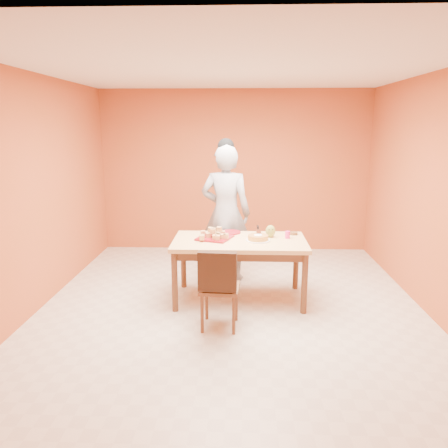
{
  "coord_description": "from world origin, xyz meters",
  "views": [
    {
      "loc": [
        0.1,
        -4.89,
        2.11
      ],
      "look_at": [
        -0.1,
        0.3,
        0.93
      ],
      "focal_mm": 35.0,
      "sensor_mm": 36.0,
      "label": 1
    }
  ],
  "objects_px": {
    "pastry_platter": "(215,238)",
    "sponge_cake": "(258,238)",
    "red_dinner_plate": "(231,232)",
    "dining_table": "(240,247)",
    "egg_ornament": "(270,231)",
    "magenta_glass": "(288,235)",
    "dining_chair": "(220,286)",
    "checker_tin": "(293,233)",
    "person": "(226,213)"
  },
  "relations": [
    {
      "from": "dining_table",
      "to": "magenta_glass",
      "type": "relative_size",
      "value": 18.02
    },
    {
      "from": "pastry_platter",
      "to": "checker_tin",
      "type": "relative_size",
      "value": 3.64
    },
    {
      "from": "dining_table",
      "to": "red_dinner_plate",
      "type": "distance_m",
      "value": 0.38
    },
    {
      "from": "sponge_cake",
      "to": "magenta_glass",
      "type": "relative_size",
      "value": 2.74
    },
    {
      "from": "sponge_cake",
      "to": "dining_table",
      "type": "bearing_deg",
      "value": 170.86
    },
    {
      "from": "pastry_platter",
      "to": "red_dinner_plate",
      "type": "bearing_deg",
      "value": 58.49
    },
    {
      "from": "person",
      "to": "egg_ornament",
      "type": "height_order",
      "value": "person"
    },
    {
      "from": "sponge_cake",
      "to": "red_dinner_plate",
      "type": "bearing_deg",
      "value": 131.27
    },
    {
      "from": "dining_chair",
      "to": "person",
      "type": "bearing_deg",
      "value": 93.38
    },
    {
      "from": "pastry_platter",
      "to": "sponge_cake",
      "type": "height_order",
      "value": "sponge_cake"
    },
    {
      "from": "dining_table",
      "to": "red_dinner_plate",
      "type": "relative_size",
      "value": 6.04
    },
    {
      "from": "dining_table",
      "to": "egg_ornament",
      "type": "bearing_deg",
      "value": 21.63
    },
    {
      "from": "dining_chair",
      "to": "pastry_platter",
      "type": "relative_size",
      "value": 2.37
    },
    {
      "from": "checker_tin",
      "to": "magenta_glass",
      "type": "bearing_deg",
      "value": -116.27
    },
    {
      "from": "red_dinner_plate",
      "to": "magenta_glass",
      "type": "xyz_separation_m",
      "value": [
        0.7,
        -0.25,
        0.04
      ]
    },
    {
      "from": "dining_table",
      "to": "checker_tin",
      "type": "distance_m",
      "value": 0.75
    },
    {
      "from": "pastry_platter",
      "to": "egg_ornament",
      "type": "xyz_separation_m",
      "value": [
        0.68,
        0.1,
        0.06
      ]
    },
    {
      "from": "dining_chair",
      "to": "pastry_platter",
      "type": "xyz_separation_m",
      "value": [
        -0.1,
        0.83,
        0.31
      ]
    },
    {
      "from": "dining_table",
      "to": "person",
      "type": "relative_size",
      "value": 0.86
    },
    {
      "from": "pastry_platter",
      "to": "egg_ornament",
      "type": "relative_size",
      "value": 2.49
    },
    {
      "from": "red_dinner_plate",
      "to": "checker_tin",
      "type": "height_order",
      "value": "checker_tin"
    },
    {
      "from": "dining_table",
      "to": "pastry_platter",
      "type": "distance_m",
      "value": 0.32
    },
    {
      "from": "red_dinner_plate",
      "to": "sponge_cake",
      "type": "xyz_separation_m",
      "value": [
        0.34,
        -0.39,
        0.03
      ]
    },
    {
      "from": "sponge_cake",
      "to": "dining_chair",
      "type": "bearing_deg",
      "value": -119.5
    },
    {
      "from": "egg_ornament",
      "to": "person",
      "type": "bearing_deg",
      "value": 137.13
    },
    {
      "from": "dining_chair",
      "to": "magenta_glass",
      "type": "bearing_deg",
      "value": 52.06
    },
    {
      "from": "dining_chair",
      "to": "red_dinner_plate",
      "type": "relative_size",
      "value": 3.35
    },
    {
      "from": "dining_table",
      "to": "sponge_cake",
      "type": "bearing_deg",
      "value": -9.14
    },
    {
      "from": "person",
      "to": "red_dinner_plate",
      "type": "height_order",
      "value": "person"
    },
    {
      "from": "sponge_cake",
      "to": "egg_ornament",
      "type": "height_order",
      "value": "egg_ornament"
    },
    {
      "from": "dining_table",
      "to": "checker_tin",
      "type": "bearing_deg",
      "value": 23.02
    },
    {
      "from": "dining_chair",
      "to": "pastry_platter",
      "type": "bearing_deg",
      "value": 100.6
    },
    {
      "from": "person",
      "to": "sponge_cake",
      "type": "bearing_deg",
      "value": 125.94
    },
    {
      "from": "dining_table",
      "to": "person",
      "type": "distance_m",
      "value": 0.83
    },
    {
      "from": "magenta_glass",
      "to": "red_dinner_plate",
      "type": "bearing_deg",
      "value": 160.18
    },
    {
      "from": "dining_table",
      "to": "pastry_platter",
      "type": "bearing_deg",
      "value": 171.37
    },
    {
      "from": "dining_table",
      "to": "dining_chair",
      "type": "height_order",
      "value": "dining_chair"
    },
    {
      "from": "dining_chair",
      "to": "person",
      "type": "distance_m",
      "value": 1.62
    },
    {
      "from": "person",
      "to": "magenta_glass",
      "type": "height_order",
      "value": "person"
    },
    {
      "from": "dining_table",
      "to": "magenta_glass",
      "type": "height_order",
      "value": "magenta_glass"
    },
    {
      "from": "red_dinner_plate",
      "to": "dining_table",
      "type": "bearing_deg",
      "value": -71.42
    },
    {
      "from": "person",
      "to": "checker_tin",
      "type": "distance_m",
      "value": 1.0
    },
    {
      "from": "red_dinner_plate",
      "to": "pastry_platter",
      "type": "bearing_deg",
      "value": -121.51
    },
    {
      "from": "sponge_cake",
      "to": "magenta_glass",
      "type": "bearing_deg",
      "value": 19.93
    },
    {
      "from": "egg_ornament",
      "to": "checker_tin",
      "type": "height_order",
      "value": "egg_ornament"
    },
    {
      "from": "magenta_glass",
      "to": "sponge_cake",
      "type": "bearing_deg",
      "value": -160.07
    },
    {
      "from": "dining_table",
      "to": "red_dinner_plate",
      "type": "height_order",
      "value": "red_dinner_plate"
    },
    {
      "from": "dining_table",
      "to": "checker_tin",
      "type": "height_order",
      "value": "checker_tin"
    },
    {
      "from": "dining_table",
      "to": "pastry_platter",
      "type": "relative_size",
      "value": 4.27
    },
    {
      "from": "magenta_glass",
      "to": "checker_tin",
      "type": "distance_m",
      "value": 0.22
    }
  ]
}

